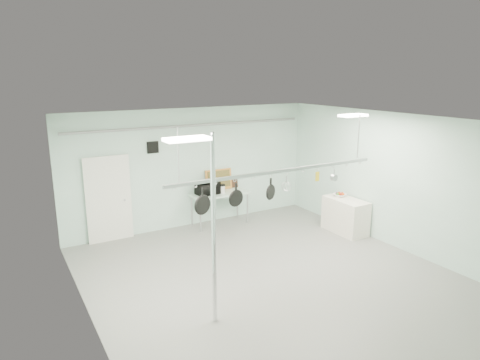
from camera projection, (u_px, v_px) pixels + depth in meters
floor at (277, 282)px, 8.57m from camera, size 8.00×8.00×0.00m
ceiling at (281, 123)px, 7.79m from camera, size 7.00×8.00×0.02m
back_wall at (193, 168)px, 11.52m from camera, size 7.00×0.02×3.20m
right_wall at (402, 183)px, 9.89m from camera, size 0.02×8.00×3.20m
door at (109, 200)px, 10.49m from camera, size 1.10×0.10×2.20m
wall_vent at (153, 147)px, 10.81m from camera, size 0.30×0.04×0.30m
conduit_pipe at (193, 125)px, 11.17m from camera, size 6.60×0.07×0.07m
chrome_pole at (214, 232)px, 6.84m from camera, size 0.08×0.08×3.20m
prep_table at (220, 195)px, 11.67m from camera, size 1.60×0.70×0.91m
side_cabinet at (345, 216)px, 11.17m from camera, size 0.60×1.20×0.90m
pot_rack at (279, 170)px, 8.38m from camera, size 4.80×0.06×1.00m
light_panel_left at (187, 139)px, 6.05m from camera, size 0.65×0.30×0.05m
light_panel_right at (353, 115)px, 9.48m from camera, size 0.65×0.30×0.05m
microwave at (208, 188)px, 11.47m from camera, size 0.64×0.47×0.33m
coffee_canister at (222, 190)px, 11.56m from camera, size 0.15×0.15×0.22m
painting_large at (219, 180)px, 11.90m from camera, size 0.78×0.16×0.58m
painting_small at (233, 183)px, 12.16m from camera, size 0.30×0.09×0.25m
fruit_bowl at (340, 195)px, 11.30m from camera, size 0.38×0.38×0.08m
skillet_left at (202, 201)px, 7.65m from camera, size 0.37×0.16×0.49m
skillet_mid at (236, 195)px, 7.99m from camera, size 0.33×0.10×0.45m
skillet_right at (271, 189)px, 8.37m from camera, size 0.30×0.19×0.44m
whisk at (286, 184)px, 8.55m from camera, size 0.25×0.25×0.34m
grater at (317, 176)px, 8.92m from camera, size 0.09×0.05×0.22m
saucepan at (334, 175)px, 9.15m from camera, size 0.15×0.10×0.27m
fruit_cluster at (340, 194)px, 11.29m from camera, size 0.24×0.24×0.09m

